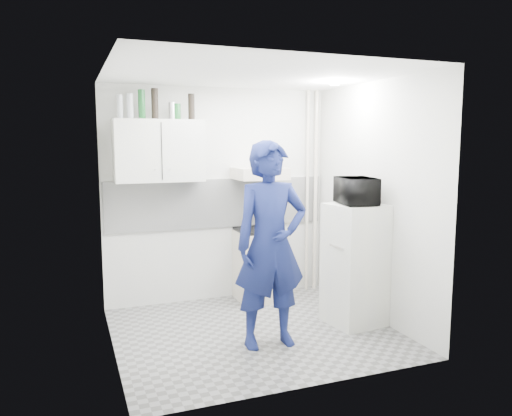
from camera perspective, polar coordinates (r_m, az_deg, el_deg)
name	(u,v)px	position (r m, az deg, el deg)	size (l,w,h in m)	color
floor	(254,332)	(5.31, -0.19, -13.97)	(2.80, 2.80, 0.00)	gray
ceiling	(254,74)	(4.99, -0.20, 15.06)	(2.80, 2.80, 0.00)	white
wall_back	(219,195)	(6.16, -4.31, 1.49)	(2.80, 2.80, 0.00)	silver
wall_left	(109,215)	(4.68, -16.44, -0.72)	(2.60, 2.60, 0.00)	silver
wall_right	(373,201)	(5.63, 13.26, 0.73)	(2.60, 2.60, 0.00)	silver
person	(271,245)	(4.73, 1.70, -4.23)	(0.72, 0.47, 1.97)	#141D52
stove	(259,265)	(6.22, 0.33, -6.58)	(0.54, 0.54, 0.86)	beige
fridge	(355,264)	(5.47, 11.23, -6.34)	(0.54, 0.54, 1.30)	silver
stove_top	(259,230)	(6.13, 0.33, -2.52)	(0.52, 0.52, 0.03)	black
saucepan	(266,224)	(6.15, 1.14, -1.87)	(0.18, 0.18, 0.10)	silver
microwave	(357,191)	(5.34, 11.44, 1.92)	(0.35, 0.51, 0.28)	black
bottle_a	(120,107)	(5.74, -15.29, 11.09)	(0.06, 0.06, 0.26)	#B2B7BC
bottle_b	(130,106)	(5.75, -14.21, 11.20)	(0.07, 0.07, 0.28)	#B2B7BC
bottle_c	(142,104)	(5.77, -12.93, 11.46)	(0.08, 0.08, 0.32)	#144C1E
bottle_d	(155,104)	(5.80, -11.49, 11.58)	(0.08, 0.08, 0.34)	black
canister_a	(172,111)	(5.83, -9.57, 10.87)	(0.08, 0.08, 0.19)	silver
canister_b	(177,112)	(5.84, -9.07, 10.81)	(0.09, 0.09, 0.18)	#144C1E
bottle_e	(191,107)	(5.88, -7.40, 11.38)	(0.07, 0.07, 0.30)	black
upper_cabinet	(159,151)	(5.79, -11.04, 6.43)	(1.00, 0.35, 0.70)	silver
range_hood	(260,174)	(6.05, 0.45, 3.96)	(0.60, 0.50, 0.14)	beige
backsplash	(219,203)	(6.16, -4.26, 0.55)	(2.74, 0.03, 0.60)	white
pipe_a	(316,192)	(6.58, 6.82, 1.84)	(0.05, 0.05, 2.60)	beige
pipe_b	(307,192)	(6.52, 5.88, 1.80)	(0.04, 0.04, 2.60)	beige
ceiling_spot_fixture	(335,84)	(5.59, 8.98, 13.85)	(0.10, 0.10, 0.02)	white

